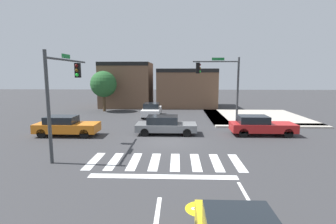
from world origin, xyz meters
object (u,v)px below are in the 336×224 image
at_px(car_orange, 66,126).
at_px(roadside_tree, 104,84).
at_px(car_red, 260,125).
at_px(traffic_signal_northeast, 221,79).
at_px(car_gray, 165,125).
at_px(car_white, 152,110).
at_px(traffic_signal_southwest, 63,84).

relative_size(car_orange, roadside_tree, 0.93).
xyz_separation_m(car_orange, car_red, (14.70, 0.73, -0.01)).
bearing_deg(car_red, traffic_signal_northeast, 121.29).
bearing_deg(traffic_signal_northeast, car_red, 121.29).
height_order(car_gray, roadside_tree, roadside_tree).
bearing_deg(car_white, car_orange, -31.53).
bearing_deg(car_red, car_orange, -177.16).
relative_size(traffic_signal_southwest, roadside_tree, 1.16).
xyz_separation_m(traffic_signal_southwest, car_white, (3.75, 13.19, -3.35)).
distance_m(traffic_signal_northeast, traffic_signal_southwest, 13.66).
bearing_deg(car_orange, traffic_signal_northeast, 20.77).
bearing_deg(roadside_tree, car_white, -31.04).
height_order(traffic_signal_northeast, car_red, traffic_signal_northeast).
distance_m(traffic_signal_southwest, car_white, 14.12).
bearing_deg(car_white, traffic_signal_northeast, 56.58).
bearing_deg(traffic_signal_southwest, car_red, -69.46).
height_order(traffic_signal_southwest, car_orange, traffic_signal_southwest).
height_order(traffic_signal_northeast, car_orange, traffic_signal_northeast).
bearing_deg(car_red, car_gray, 179.18).
xyz_separation_m(traffic_signal_northeast, traffic_signal_southwest, (-10.47, -8.76, -0.12)).
bearing_deg(traffic_signal_southwest, car_gray, -48.77).
distance_m(car_orange, car_red, 14.72).
bearing_deg(roadside_tree, traffic_signal_southwest, -81.35).
bearing_deg(car_white, car_red, 47.43).
height_order(traffic_signal_southwest, car_white, traffic_signal_southwest).
bearing_deg(car_gray, traffic_signal_northeast, 38.30).
distance_m(car_red, car_gray, 7.25).
bearing_deg(car_white, car_gray, 12.72).
bearing_deg(car_gray, car_orange, -173.63).
height_order(traffic_signal_northeast, traffic_signal_southwest, traffic_signal_northeast).
bearing_deg(car_orange, car_red, 2.84).
bearing_deg(car_white, roadside_tree, -121.04).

